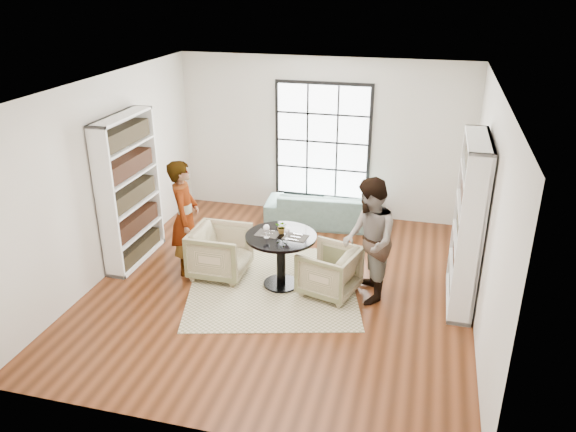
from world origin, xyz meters
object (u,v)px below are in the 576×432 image
(sofa, at_px, (324,208))
(armchair_left, at_px, (220,252))
(pedestal_table, at_px, (281,249))
(person_right, at_px, (369,241))
(armchair_right, at_px, (329,271))
(person_left, at_px, (185,217))
(wine_glass_left, at_px, (266,228))
(flower_centerpiece, at_px, (282,227))
(wine_glass_right, at_px, (287,231))

(sofa, height_order, armchair_left, armchair_left)
(pedestal_table, relative_size, armchair_left, 1.22)
(pedestal_table, height_order, person_right, person_right)
(armchair_right, distance_m, person_right, 0.78)
(armchair_right, xyz_separation_m, person_left, (-2.28, 0.12, 0.55))
(person_right, bearing_deg, wine_glass_left, -103.20)
(armchair_right, xyz_separation_m, flower_centerpiece, (-0.73, 0.10, 0.57))
(sofa, xyz_separation_m, wine_glass_right, (-0.06, -2.50, 0.65))
(person_left, xyz_separation_m, wine_glass_left, (1.37, -0.22, 0.07))
(armchair_right, distance_m, wine_glass_right, 0.86)
(pedestal_table, xyz_separation_m, sofa, (0.18, 2.40, -0.29))
(wine_glass_left, bearing_deg, armchair_right, 6.26)
(wine_glass_left, bearing_deg, sofa, 81.90)
(sofa, height_order, armchair_right, armchair_right)
(armchair_left, relative_size, person_right, 0.47)
(armchair_right, relative_size, person_right, 0.43)
(wine_glass_right, distance_m, flower_centerpiece, 0.22)
(armchair_left, distance_m, person_left, 0.76)
(wine_glass_left, bearing_deg, person_left, 170.87)
(wine_glass_left, xyz_separation_m, wine_glass_right, (0.30, 0.02, -0.02))
(sofa, height_order, person_left, person_left)
(person_right, xyz_separation_m, wine_glass_left, (-1.46, -0.10, 0.07))
(armchair_left, height_order, armchair_right, armchair_left)
(armchair_left, distance_m, person_right, 2.34)
(wine_glass_right, xyz_separation_m, flower_centerpiece, (-0.12, 0.18, -0.03))
(armchair_right, bearing_deg, sofa, -151.38)
(pedestal_table, bearing_deg, wine_glass_right, -42.18)
(pedestal_table, distance_m, armchair_left, 1.02)
(armchair_right, bearing_deg, person_left, -77.26)
(sofa, relative_size, armchair_right, 2.72)
(pedestal_table, relative_size, flower_centerpiece, 5.27)
(flower_centerpiece, bearing_deg, wine_glass_left, -131.42)
(sofa, xyz_separation_m, armchair_left, (-1.17, -2.30, 0.08))
(sofa, distance_m, armchair_left, 2.59)
(pedestal_table, relative_size, person_left, 0.57)
(sofa, relative_size, wine_glass_right, 11.77)
(flower_centerpiece, bearing_deg, sofa, 85.54)
(pedestal_table, distance_m, sofa, 2.42)
(armchair_right, bearing_deg, armchair_left, -78.21)
(armchair_left, bearing_deg, armchair_right, -93.81)
(person_left, distance_m, flower_centerpiece, 1.54)
(armchair_right, relative_size, wine_glass_right, 4.32)
(armchair_left, bearing_deg, person_left, 90.14)
(pedestal_table, xyz_separation_m, armchair_right, (0.73, -0.03, -0.24))
(pedestal_table, distance_m, wine_glass_left, 0.44)
(wine_glass_right, bearing_deg, armchair_left, 169.84)
(sofa, bearing_deg, flower_centerpiece, 80.61)
(flower_centerpiece, bearing_deg, armchair_right, -7.85)
(person_right, distance_m, wine_glass_left, 1.47)
(person_right, distance_m, flower_centerpiece, 1.29)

